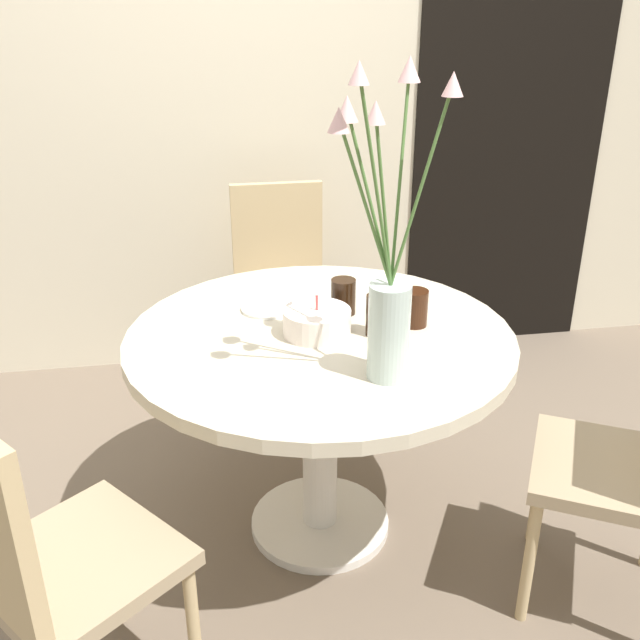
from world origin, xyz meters
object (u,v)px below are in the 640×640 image
(chair_near_front, at_px, (281,282))
(birthday_cake, at_px, (317,322))
(chair_far_back, at_px, (42,554))
(drink_glass_1, at_px, (343,296))
(drink_glass_2, at_px, (377,315))
(side_plate, at_px, (267,308))
(flower_vase, at_px, (387,283))
(drink_glass_0, at_px, (415,308))

(chair_near_front, relative_size, birthday_cake, 4.62)
(chair_far_back, bearing_deg, birthday_cake, -89.90)
(drink_glass_1, relative_size, drink_glass_2, 0.90)
(side_plate, relative_size, drink_glass_1, 1.47)
(flower_vase, bearing_deg, chair_near_front, 96.22)
(drink_glass_0, bearing_deg, chair_far_back, -149.02)
(flower_vase, relative_size, drink_glass_1, 7.08)
(chair_far_back, relative_size, birthday_cake, 4.62)
(drink_glass_0, height_order, drink_glass_2, drink_glass_2)
(chair_near_front, height_order, birthday_cake, chair_near_front)
(chair_near_front, distance_m, birthday_cake, 0.95)
(flower_vase, height_order, drink_glass_1, flower_vase)
(side_plate, xyz_separation_m, drink_glass_2, (0.30, -0.23, 0.06))
(drink_glass_1, bearing_deg, drink_glass_2, -68.49)
(birthday_cake, distance_m, drink_glass_1, 0.17)
(birthday_cake, xyz_separation_m, flower_vase, (0.13, -0.28, 0.22))
(birthday_cake, bearing_deg, drink_glass_2, -11.09)
(birthday_cake, distance_m, drink_glass_0, 0.30)
(chair_far_back, height_order, drink_glass_1, chair_far_back)
(drink_glass_1, bearing_deg, side_plate, 164.67)
(drink_glass_2, bearing_deg, chair_near_front, 100.22)
(chair_far_back, bearing_deg, drink_glass_2, -97.47)
(chair_near_front, height_order, drink_glass_1, chair_near_front)
(chair_far_back, height_order, drink_glass_2, chair_far_back)
(birthday_cake, relative_size, drink_glass_2, 1.62)
(side_plate, height_order, drink_glass_0, drink_glass_0)
(chair_near_front, distance_m, drink_glass_0, 0.99)
(birthday_cake, bearing_deg, drink_glass_0, 2.72)
(drink_glass_2, bearing_deg, drink_glass_0, 20.69)
(side_plate, height_order, drink_glass_1, drink_glass_1)
(drink_glass_1, bearing_deg, chair_near_front, 97.68)
(side_plate, distance_m, drink_glass_2, 0.38)
(birthday_cake, xyz_separation_m, drink_glass_1, (0.10, 0.13, 0.02))
(birthday_cake, relative_size, drink_glass_0, 1.80)
(chair_near_front, xyz_separation_m, birthday_cake, (0.00, -0.92, 0.24))
(chair_far_back, relative_size, drink_glass_1, 8.29)
(chair_far_back, relative_size, drink_glass_0, 8.30)
(birthday_cake, xyz_separation_m, side_plate, (-0.13, 0.20, -0.03))
(drink_glass_0, relative_size, drink_glass_2, 0.90)
(drink_glass_1, distance_m, drink_glass_2, 0.18)
(chair_near_front, height_order, drink_glass_2, chair_near_front)
(chair_near_front, relative_size, drink_glass_2, 7.46)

